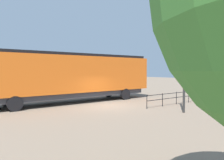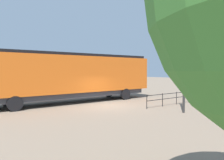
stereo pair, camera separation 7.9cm
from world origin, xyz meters
TOP-DOWN VIEW (x-y plane):
  - ground_plane at (0.00, 0.00)m, footprint 120.00×120.00m
  - locomotive at (-3.56, -0.99)m, footprint 3.14×16.09m
  - lamp_post at (5.38, 2.42)m, footprint 0.44×0.44m
  - platform_fence at (2.81, 5.99)m, footprint 0.05×9.08m

SIDE VIEW (x-z plane):
  - ground_plane at x=0.00m, z-range 0.00..0.00m
  - platform_fence at x=2.81m, z-range 0.16..1.24m
  - locomotive at x=-3.56m, z-range 0.25..4.65m
  - lamp_post at x=5.38m, z-range 0.98..7.70m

